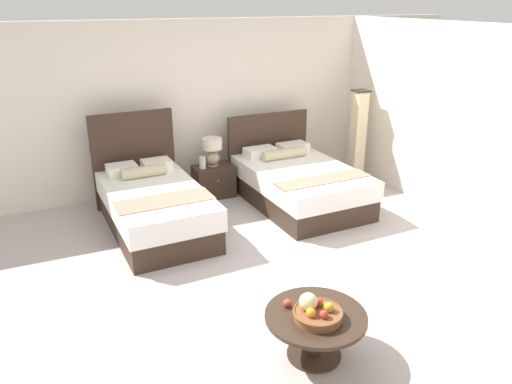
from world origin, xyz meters
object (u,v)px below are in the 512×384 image
Objects in this scene: table_lamp at (212,150)px; vase at (203,163)px; bed_near_window at (154,205)px; floor_lamp_corner at (358,136)px; fruit_bowl at (316,312)px; loose_apple at (287,303)px; nightstand at (214,181)px; bed_near_corner at (298,183)px; coffee_table at (315,324)px.

vase is at bearing -161.41° from table_lamp.
floor_lamp_corner is (3.51, 0.52, 0.40)m from bed_near_window.
bed_near_window is 4.96× the size of table_lamp.
table_lamp is 1.04× the size of fruit_bowl.
vase is at bearing 38.27° from bed_near_window.
table_lamp reaches higher than loose_apple.
nightstand is 0.38m from vase.
bed_near_window is 11.43× the size of vase.
bed_near_corner is 3.37m from coffee_table.
floor_lamp_corner is (2.41, -0.24, 0.50)m from nightstand.
nightstand is 2.48m from floor_lamp_corner.
table_lamp is 2.43m from floor_lamp_corner.
coffee_table is at bearing -78.40° from bed_near_window.
floor_lamp_corner is at bearing 20.94° from bed_near_corner.
nightstand is at bearing 82.59° from fruit_bowl.
table_lamp is at bearing 82.62° from fruit_bowl.
bed_near_corner is 5.18× the size of fruit_bowl.
floor_lamp_corner reaches higher than bed_near_window.
coffee_table is at bearing -94.46° from vase.
fruit_bowl is at bearing -97.41° from nightstand.
table_lamp is 0.50× the size of coffee_table.
bed_near_window reaches higher than loose_apple.
loose_apple is at bearing -80.83° from bed_near_window.
floor_lamp_corner is (2.89, 3.55, 0.43)m from coffee_table.
loose_apple is at bearing -132.24° from floor_lamp_corner.
fruit_bowl is 0.28m from loose_apple.
loose_apple is (-0.63, -3.60, 0.21)m from nightstand.
nightstand is 8.27× the size of loose_apple.
coffee_table is at bearing -49.61° from loose_apple.
nightstand is at bearing 143.18° from bed_near_corner.
floor_lamp_corner is at bearing -6.12° from table_lamp.
bed_near_corner is 3.43m from fruit_bowl.
floor_lamp_corner is (2.59, -0.20, 0.17)m from vase.
table_lamp is (1.09, 0.78, 0.40)m from bed_near_window.
fruit_bowl is (-0.32, -3.80, -0.10)m from vase.
bed_near_window is at bearing -171.53° from floor_lamp_corner.
bed_near_window is 2.49× the size of coffee_table.
fruit_bowl is at bearing -60.67° from loose_apple.
bed_near_window is at bearing 100.92° from fruit_bowl.
loose_apple is (-1.66, -2.83, 0.13)m from bed_near_corner.
nightstand is 0.40× the size of floor_lamp_corner.
coffee_table is at bearing 59.62° from fruit_bowl.
floor_lamp_corner is at bearing 47.76° from loose_apple.
table_lamp reaches higher than nightstand.
nightstand is 3.23× the size of vase.
bed_near_corner reaches higher than coffee_table.
floor_lamp_corner is (2.91, 3.60, 0.26)m from fruit_bowl.
table_lamp is 0.29× the size of floor_lamp_corner.
loose_apple is (-0.63, -3.62, -0.29)m from table_lamp.
vase is at bearing -167.37° from nightstand.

